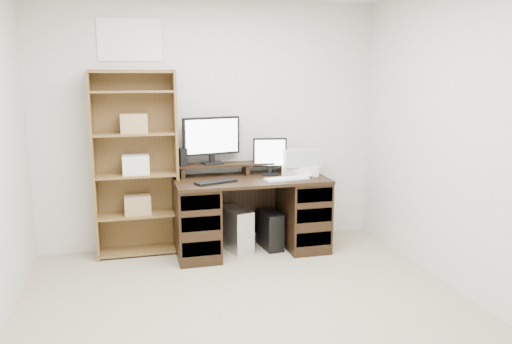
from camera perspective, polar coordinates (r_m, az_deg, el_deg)
name	(u,v)px	position (r m, az deg, el deg)	size (l,w,h in m)	color
room	(262,155)	(3.20, 0.71, 1.98)	(3.54, 4.04, 2.54)	tan
desk	(251,213)	(5.02, -0.61, -4.71)	(1.50, 0.70, 0.75)	black
riser_shelf	(246,165)	(5.11, -1.18, 0.81)	(1.40, 0.22, 0.12)	black
monitor_wide	(212,138)	(5.01, -5.10, 3.91)	(0.59, 0.19, 0.47)	black
monitor_small	(270,155)	(5.07, 1.59, 1.99)	(0.34, 0.15, 0.37)	black
speaker	(183,157)	(4.95, -8.36, 1.70)	(0.07, 0.07, 0.18)	black
keyboard_black	(216,182)	(4.72, -4.61, -1.13)	(0.40, 0.13, 0.02)	black
keyboard_white	(287,179)	(4.86, 3.52, -0.77)	(0.43, 0.13, 0.02)	white
mouse	(308,175)	(4.99, 6.00, -0.40)	(0.08, 0.06, 0.03)	white
printer	(301,169)	(5.15, 5.17, 0.30)	(0.37, 0.28, 0.09)	beige
basket	(301,157)	(5.12, 5.19, 1.70)	(0.38, 0.27, 0.16)	#A6ACB1
tower_silver	(236,229)	(5.09, -2.30, -6.53)	(0.19, 0.43, 0.43)	silver
tower_black	(270,229)	(5.16, 1.61, -6.59)	(0.20, 0.40, 0.38)	black
bookshelf	(136,162)	(4.97, -13.59, 1.07)	(0.80, 0.30, 1.80)	brown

